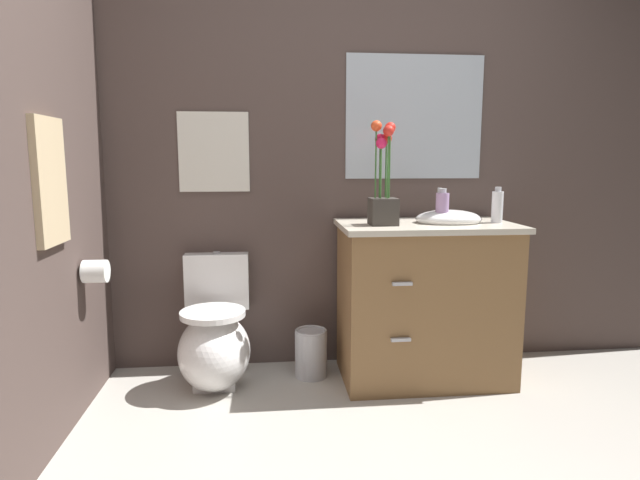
# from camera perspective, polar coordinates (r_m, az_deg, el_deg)

# --- Properties ---
(wall_back) EXTENTS (4.24, 0.05, 2.50)m
(wall_back) POSITION_cam_1_polar(r_m,az_deg,el_deg) (3.14, 6.62, 9.37)
(wall_back) COLOR #4C3D38
(wall_back) RESTS_ON ground_plane
(toilet) EXTENTS (0.38, 0.59, 0.69)m
(toilet) POSITION_cam_1_polar(r_m,az_deg,el_deg) (2.95, -11.29, -10.63)
(toilet) COLOR white
(toilet) RESTS_ON ground_plane
(vanity_cabinet) EXTENTS (0.94, 0.56, 1.05)m
(vanity_cabinet) POSITION_cam_1_polar(r_m,az_deg,el_deg) (2.98, 11.26, -6.32)
(vanity_cabinet) COLOR brown
(vanity_cabinet) RESTS_ON ground_plane
(flower_vase) EXTENTS (0.14, 0.14, 0.53)m
(flower_vase) POSITION_cam_1_polar(r_m,az_deg,el_deg) (2.76, 6.86, 5.43)
(flower_vase) COLOR #38332D
(flower_vase) RESTS_ON vanity_cabinet
(soap_bottle) EXTENTS (0.06, 0.06, 0.19)m
(soap_bottle) POSITION_cam_1_polar(r_m,az_deg,el_deg) (3.00, 18.61, 3.46)
(soap_bottle) COLOR white
(soap_bottle) RESTS_ON vanity_cabinet
(lotion_bottle) EXTENTS (0.07, 0.07, 0.19)m
(lotion_bottle) POSITION_cam_1_polar(r_m,az_deg,el_deg) (2.87, 13.07, 3.43)
(lotion_bottle) COLOR #B28CBF
(lotion_bottle) RESTS_ON vanity_cabinet
(trash_bin) EXTENTS (0.18, 0.18, 0.27)m
(trash_bin) POSITION_cam_1_polar(r_m,az_deg,el_deg) (3.03, -0.98, -12.08)
(trash_bin) COLOR #B7B7BC
(trash_bin) RESTS_ON ground_plane
(wall_poster) EXTENTS (0.39, 0.01, 0.44)m
(wall_poster) POSITION_cam_1_polar(r_m,az_deg,el_deg) (3.05, -11.40, 9.30)
(wall_poster) COLOR silver
(wall_mirror) EXTENTS (0.80, 0.01, 0.70)m
(wall_mirror) POSITION_cam_1_polar(r_m,az_deg,el_deg) (3.16, 10.17, 12.92)
(wall_mirror) COLOR #B2BCC6
(hanging_towel) EXTENTS (0.03, 0.28, 0.52)m
(hanging_towel) POSITION_cam_1_polar(r_m,az_deg,el_deg) (2.42, -27.16, 5.63)
(hanging_towel) COLOR tan
(toilet_paper_roll) EXTENTS (0.11, 0.11, 0.11)m
(toilet_paper_roll) POSITION_cam_1_polar(r_m,az_deg,el_deg) (2.75, -23.10, -3.13)
(toilet_paper_roll) COLOR white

